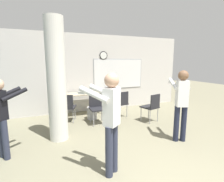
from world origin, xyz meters
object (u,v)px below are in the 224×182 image
at_px(person_playing_side, 181,100).
at_px(person_playing_front, 110,116).
at_px(chair_mid_room, 152,106).
at_px(chair_table_front, 97,106).
at_px(person_watching_back, 2,113).
at_px(bottle_on_table, 90,90).
at_px(chair_table_right, 121,102).
at_px(folding_table, 80,95).
at_px(chair_table_left, 67,106).

bearing_deg(person_playing_side, person_playing_front, -165.16).
xyz_separation_m(chair_mid_room, chair_table_front, (-1.56, 0.53, 0.00)).
xyz_separation_m(chair_mid_room, person_watching_back, (-3.76, -0.63, 0.39)).
xyz_separation_m(bottle_on_table, chair_table_front, (-0.07, -0.96, -0.33)).
distance_m(chair_table_right, person_playing_front, 3.00).
bearing_deg(chair_table_front, person_playing_front, -102.57).
bearing_deg(chair_table_front, chair_table_right, 14.19).
height_order(bottle_on_table, person_playing_side, person_playing_side).
distance_m(chair_mid_room, chair_table_right, 1.01).
xyz_separation_m(folding_table, person_watching_back, (-1.92, -2.15, 0.20)).
distance_m(chair_mid_room, person_watching_back, 3.84).
bearing_deg(chair_table_front, chair_mid_room, -18.84).
relative_size(bottle_on_table, chair_table_left, 0.26).
distance_m(bottle_on_table, person_watching_back, 3.11).
height_order(person_playing_front, person_playing_side, person_playing_front).
xyz_separation_m(chair_table_left, person_playing_front, (0.27, -2.78, 0.47)).
bearing_deg(folding_table, person_playing_front, -94.30).
xyz_separation_m(bottle_on_table, person_playing_side, (1.34, -2.82, 0.13)).
distance_m(folding_table, chair_table_left, 0.81).
bearing_deg(bottle_on_table, folding_table, 175.35).
bearing_deg(person_playing_side, folding_table, 120.73).
xyz_separation_m(bottle_on_table, person_playing_front, (-0.60, -3.33, 0.14)).
bearing_deg(person_playing_side, person_watching_back, 169.14).
xyz_separation_m(chair_table_right, person_playing_side, (0.52, -2.08, 0.45)).
bearing_deg(folding_table, bottle_on_table, -4.65).
distance_m(person_playing_front, person_watching_back, 2.06).
distance_m(chair_mid_room, person_playing_side, 1.41).
distance_m(bottle_on_table, person_playing_side, 3.12).
relative_size(folding_table, chair_table_left, 1.88).
relative_size(chair_table_left, person_playing_side, 0.53).
height_order(person_playing_side, person_watching_back, person_playing_side).
bearing_deg(chair_table_front, bottle_on_table, 85.65).
bearing_deg(chair_mid_room, bottle_on_table, 134.93).
xyz_separation_m(chair_table_left, person_watching_back, (-1.40, -1.57, 0.39)).
bearing_deg(bottle_on_table, chair_table_front, -94.35).
distance_m(chair_table_left, chair_table_front, 0.90).
bearing_deg(chair_mid_room, person_playing_front, -138.73).
bearing_deg(chair_table_right, chair_table_left, 173.89).
xyz_separation_m(folding_table, chair_mid_room, (1.84, -1.52, -0.19)).
height_order(person_playing_front, person_watching_back, person_playing_front).
bearing_deg(person_playing_front, bottle_on_table, 79.76).
height_order(chair_table_left, person_watching_back, person_watching_back).
bearing_deg(chair_mid_room, person_watching_back, -170.53).
bearing_deg(folding_table, chair_table_left, -132.02).
relative_size(chair_table_left, person_playing_front, 0.52).
height_order(chair_mid_room, chair_table_right, same).
xyz_separation_m(folding_table, person_playing_front, (-0.25, -3.36, 0.28)).
bearing_deg(bottle_on_table, person_watching_back, -136.95).
xyz_separation_m(folding_table, bottle_on_table, (0.35, -0.03, 0.14)).
xyz_separation_m(chair_table_front, person_playing_side, (1.41, -1.86, 0.45)).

